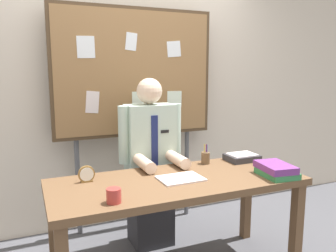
# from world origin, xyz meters

# --- Properties ---
(back_wall) EXTENTS (6.40, 0.08, 2.70)m
(back_wall) POSITION_xyz_m (0.00, 1.13, 1.35)
(back_wall) COLOR beige
(back_wall) RESTS_ON ground_plane
(desk) EXTENTS (1.76, 0.73, 0.75)m
(desk) POSITION_xyz_m (0.00, 0.00, 0.66)
(desk) COLOR brown
(desk) RESTS_ON ground_plane
(person) EXTENTS (0.55, 0.56, 1.44)m
(person) POSITION_xyz_m (0.00, 0.55, 0.67)
(person) COLOR #2D2D33
(person) RESTS_ON ground_plane
(bulletin_board) EXTENTS (1.51, 0.09, 2.06)m
(bulletin_board) POSITION_xyz_m (-0.00, 0.93, 1.46)
(bulletin_board) COLOR #4C3823
(bulletin_board) RESTS_ON ground_plane
(book_stack) EXTENTS (0.24, 0.31, 0.09)m
(book_stack) POSITION_xyz_m (0.68, -0.22, 0.80)
(book_stack) COLOR #337F47
(book_stack) RESTS_ON desk
(open_notebook) EXTENTS (0.31, 0.23, 0.01)m
(open_notebook) POSITION_xyz_m (0.02, -0.02, 0.76)
(open_notebook) COLOR silver
(open_notebook) RESTS_ON desk
(desk_clock) EXTENTS (0.11, 0.04, 0.11)m
(desk_clock) POSITION_xyz_m (-0.60, 0.18, 0.80)
(desk_clock) COLOR olive
(desk_clock) RESTS_ON desk
(coffee_mug) EXTENTS (0.09, 0.09, 0.09)m
(coffee_mug) POSITION_xyz_m (-0.52, -0.25, 0.79)
(coffee_mug) COLOR #B23833
(coffee_mug) RESTS_ON desk
(pen_holder) EXTENTS (0.07, 0.07, 0.16)m
(pen_holder) POSITION_xyz_m (0.37, 0.26, 0.80)
(pen_holder) COLOR brown
(pen_holder) RESTS_ON desk
(paper_tray) EXTENTS (0.26, 0.20, 0.06)m
(paper_tray) POSITION_xyz_m (0.70, 0.22, 0.78)
(paper_tray) COLOR #333338
(paper_tray) RESTS_ON desk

